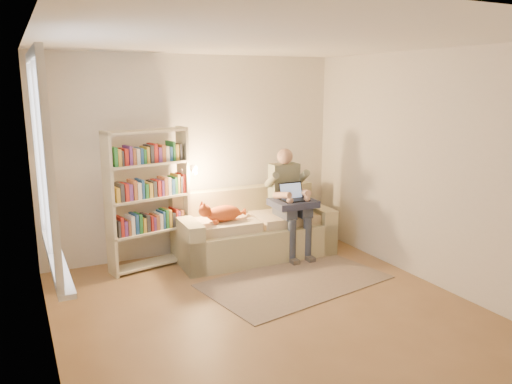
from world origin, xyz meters
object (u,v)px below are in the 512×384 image
cat (221,213)px  bookshelf (148,192)px  sofa (253,232)px  laptop (291,196)px  person (289,196)px

cat → bookshelf: 0.92m
sofa → laptop: (0.41, -0.28, 0.51)m
laptop → bookshelf: 1.80m
cat → person: bearing=-1.5°
sofa → person: bearing=-18.8°
bookshelf → cat: bearing=-29.8°
person → bookshelf: size_ratio=0.82×
sofa → cat: (-0.49, -0.11, 0.34)m
sofa → cat: 0.61m
laptop → person: bearing=77.5°
cat → bookshelf: bookshelf is taller
person → bookshelf: (-1.77, 0.33, 0.15)m
sofa → person: (0.44, -0.17, 0.48)m
bookshelf → person: bearing=-22.5°
laptop → bookshelf: (-1.74, 0.44, 0.13)m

